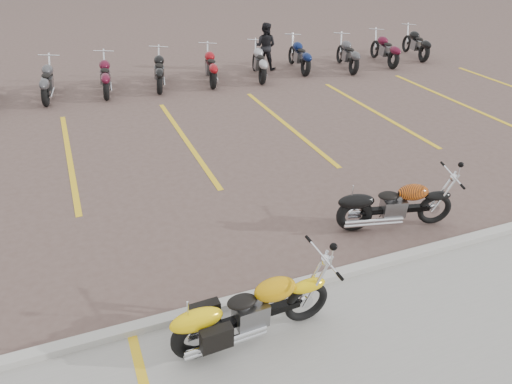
% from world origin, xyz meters
% --- Properties ---
extents(ground, '(100.00, 100.00, 0.00)m').
position_xyz_m(ground, '(0.00, 0.00, 0.00)').
color(ground, brown).
rests_on(ground, ground).
extents(curb, '(60.00, 0.18, 0.12)m').
position_xyz_m(curb, '(0.00, -2.00, 0.06)').
color(curb, '#ADAAA3').
rests_on(curb, ground).
extents(parking_stripes, '(38.00, 5.50, 0.01)m').
position_xyz_m(parking_stripes, '(0.00, 4.00, 0.00)').
color(parking_stripes, gold).
rests_on(parking_stripes, ground).
extents(yellow_cruiser, '(2.16, 0.34, 0.89)m').
position_xyz_m(yellow_cruiser, '(-0.90, -2.65, 0.44)').
color(yellow_cruiser, black).
rests_on(yellow_cruiser, ground).
extents(flame_cruiser, '(2.03, 0.62, 0.85)m').
position_xyz_m(flame_cruiser, '(2.32, -1.11, 0.42)').
color(flame_cruiser, black).
rests_on(flame_cruiser, ground).
extents(person_b, '(0.98, 0.96, 1.60)m').
position_xyz_m(person_b, '(4.27, 9.20, 0.80)').
color(person_b, black).
rests_on(person_b, ground).
extents(bg_bike_row, '(20.75, 2.08, 1.10)m').
position_xyz_m(bg_bike_row, '(0.32, 8.37, 0.55)').
color(bg_bike_row, black).
rests_on(bg_bike_row, ground).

